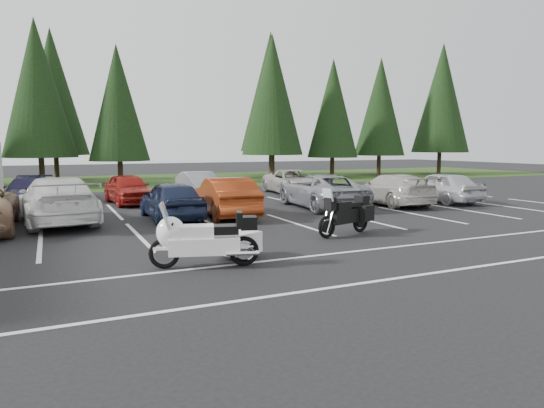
{
  "coord_description": "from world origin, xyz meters",
  "views": [
    {
      "loc": [
        -4.58,
        -13.76,
        2.74
      ],
      "look_at": [
        1.54,
        -0.5,
        0.96
      ],
      "focal_mm": 32.0,
      "sensor_mm": 36.0,
      "label": 1
    }
  ],
  "objects": [
    {
      "name": "ground",
      "position": [
        0.0,
        0.0,
        0.0
      ],
      "size": [
        120.0,
        120.0,
        0.0
      ],
      "primitive_type": "plane",
      "color": "black",
      "rests_on": "ground"
    },
    {
      "name": "grass_strip",
      "position": [
        0.0,
        24.0,
        0.01
      ],
      "size": [
        80.0,
        16.0,
        0.01
      ],
      "primitive_type": "cube",
      "color": "#213811",
      "rests_on": "ground"
    },
    {
      "name": "lake_water",
      "position": [
        4.0,
        55.0,
        0.0
      ],
      "size": [
        70.0,
        50.0,
        0.02
      ],
      "primitive_type": "cube",
      "color": "gray",
      "rests_on": "ground"
    },
    {
      "name": "stall_markings",
      "position": [
        0.0,
        2.0,
        0.0
      ],
      "size": [
        32.0,
        16.0,
        0.01
      ],
      "primitive_type": "cube",
      "color": "silver",
      "rests_on": "ground"
    },
    {
      "name": "conifer_4",
      "position": [
        -5.0,
        22.9,
        6.53
      ],
      "size": [
        4.8,
        4.8,
        11.17
      ],
      "color": "#332316",
      "rests_on": "ground"
    },
    {
      "name": "conifer_5",
      "position": [
        0.0,
        21.6,
        5.63
      ],
      "size": [
        4.14,
        4.14,
        9.63
      ],
      "color": "#332316",
      "rests_on": "ground"
    },
    {
      "name": "conifer_6",
      "position": [
        12.0,
        22.1,
        6.71
      ],
      "size": [
        4.93,
        4.93,
        11.48
      ],
      "color": "#332316",
      "rests_on": "ground"
    },
    {
      "name": "conifer_7",
      "position": [
        17.5,
        21.8,
        5.81
      ],
      "size": [
        4.27,
        4.27,
        9.94
      ],
      "color": "#332316",
      "rests_on": "ground"
    },
    {
      "name": "conifer_8",
      "position": [
        23.0,
        22.6,
        6.17
      ],
      "size": [
        4.53,
        4.53,
        10.56
      ],
      "color": "#332316",
      "rests_on": "ground"
    },
    {
      "name": "conifer_9",
      "position": [
        29.0,
        21.3,
        7.07
      ],
      "size": [
        5.19,
        5.19,
        12.1
      ],
      "color": "#332316",
      "rests_on": "ground"
    },
    {
      "name": "conifer_back_b",
      "position": [
        -4.0,
        27.5,
        6.77
      ],
      "size": [
        4.97,
        4.97,
        11.58
      ],
      "color": "#332316",
      "rests_on": "ground"
    },
    {
      "name": "conifer_back_c",
      "position": [
        14.0,
        26.8,
        7.49
      ],
      "size": [
        5.5,
        5.5,
        12.81
      ],
      "color": "#332316",
      "rests_on": "ground"
    },
    {
      "name": "car_near_3",
      "position": [
        -4.34,
        4.66,
        0.83
      ],
      "size": [
        2.81,
        5.88,
        1.65
      ],
      "primitive_type": "imported",
      "rotation": [
        0.0,
        0.0,
        3.23
      ],
      "color": "silver",
      "rests_on": "ground"
    },
    {
      "name": "car_near_4",
      "position": [
        -0.52,
        3.9,
        0.73
      ],
      "size": [
        1.79,
        4.3,
        1.45
      ],
      "primitive_type": "imported",
      "rotation": [
        0.0,
        0.0,
        3.16
      ],
      "color": "#17203B",
      "rests_on": "ground"
    },
    {
      "name": "car_near_5",
      "position": [
        1.57,
        3.85,
        0.76
      ],
      "size": [
        1.96,
        4.7,
        1.51
      ],
      "primitive_type": "imported",
      "rotation": [
        0.0,
        0.0,
        3.06
      ],
      "color": "#923312",
      "rests_on": "ground"
    },
    {
      "name": "car_near_6",
      "position": [
        6.29,
        4.63,
        0.74
      ],
      "size": [
        2.89,
        5.51,
        1.48
      ],
      "primitive_type": "imported",
      "rotation": [
        0.0,
        0.0,
        3.06
      ],
      "color": "gray",
      "rests_on": "ground"
    },
    {
      "name": "car_near_7",
      "position": [
        9.73,
        4.12,
        0.71
      ],
      "size": [
        2.39,
        5.05,
        1.42
      ],
      "primitive_type": "imported",
      "rotation": [
        0.0,
        0.0,
        3.06
      ],
      "color": "#B6B1A7",
      "rests_on": "ground"
    },
    {
      "name": "car_near_8",
      "position": [
        12.55,
        3.93,
        0.74
      ],
      "size": [
        1.79,
        4.35,
        1.47
      ],
      "primitive_type": "imported",
      "rotation": [
        0.0,
        0.0,
        3.15
      ],
      "color": "#B8B8BD",
      "rests_on": "ground"
    },
    {
      "name": "car_far_1",
      "position": [
        -5.43,
        10.38,
        0.67
      ],
      "size": [
        2.33,
        4.77,
        1.33
      ],
      "primitive_type": "imported",
      "rotation": [
        0.0,
        0.0,
        -0.1
      ],
      "color": "#1A173B",
      "rests_on": "ground"
    },
    {
      "name": "car_far_2",
      "position": [
        -1.23,
        9.59,
        0.71
      ],
      "size": [
        2.04,
        4.27,
        1.41
      ],
      "primitive_type": "imported",
      "rotation": [
        0.0,
        0.0,
        0.09
      ],
      "color": "maroon",
      "rests_on": "ground"
    },
    {
      "name": "car_far_3",
      "position": [
        2.36,
        10.03,
        0.69
      ],
      "size": [
        1.62,
        4.25,
        1.39
      ],
      "primitive_type": "imported",
      "rotation": [
        0.0,
        0.0,
        0.04
      ],
      "color": "gray",
      "rests_on": "ground"
    },
    {
      "name": "car_far_4",
      "position": [
        7.85,
        10.43,
        0.68
      ],
      "size": [
        2.77,
        5.13,
        1.37
      ],
      "primitive_type": "imported",
      "rotation": [
        0.0,
        0.0,
        -0.1
      ],
      "color": "#ABA49D",
      "rests_on": "ground"
    },
    {
      "name": "touring_motorcycle",
      "position": [
        -1.49,
        -3.44,
        0.75
      ],
      "size": [
        2.84,
        1.57,
        1.51
      ],
      "primitive_type": null,
      "rotation": [
        0.0,
        0.0,
        -0.28
      ],
      "color": "white",
      "rests_on": "ground"
    },
    {
      "name": "cargo_trailer",
      "position": [
        -0.51,
        -2.99,
        0.33
      ],
      "size": [
        1.64,
        1.3,
        0.67
      ],
      "primitive_type": null,
      "rotation": [
        0.0,
        0.0,
        0.39
      ],
      "color": "white",
      "rests_on": "ground"
    },
    {
      "name": "adventure_motorcycle",
      "position": [
        3.54,
        -1.43,
        0.75
      ],
      "size": [
        2.61,
        1.51,
        1.5
      ],
      "primitive_type": null,
      "rotation": [
        0.0,
        0.0,
        0.28
      ],
      "color": "black",
      "rests_on": "ground"
    }
  ]
}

